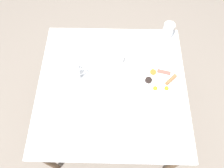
{
  "coord_description": "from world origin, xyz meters",
  "views": [
    {
      "loc": [
        0.02,
        -0.72,
        2.09
      ],
      "look_at": [
        0.0,
        0.0,
        0.73
      ],
      "focal_mm": 35.0,
      "sensor_mm": 36.0,
      "label": 1
    }
  ],
  "objects": [
    {
      "name": "fork_by_plate",
      "position": [
        -0.39,
        0.33,
        0.71
      ],
      "size": [
        0.02,
        0.18,
        0.0
      ],
      "rotation": [
        0.0,
        0.0,
        0.01
      ],
      "color": "silver",
      "rests_on": "table"
    },
    {
      "name": "ground_plane",
      "position": [
        0.0,
        0.0,
        0.0
      ],
      "size": [
        8.0,
        8.0,
        0.0
      ],
      "primitive_type": "plane",
      "color": "#70665B"
    },
    {
      "name": "teapot_near",
      "position": [
        -0.28,
        0.06,
        0.77
      ],
      "size": [
        0.19,
        0.11,
        0.13
      ],
      "rotation": [
        0.0,
        0.0,
        3.45
      ],
      "color": "white",
      "rests_on": "table"
    },
    {
      "name": "teacup_with_saucer_left",
      "position": [
        0.41,
        -0.2,
        0.74
      ],
      "size": [
        0.14,
        0.14,
        0.06
      ],
      "color": "white",
      "rests_on": "table"
    },
    {
      "name": "table",
      "position": [
        0.0,
        0.0,
        0.65
      ],
      "size": [
        1.05,
        1.05,
        0.71
      ],
      "color": "silver",
      "rests_on": "ground_plane"
    },
    {
      "name": "water_glass_tall",
      "position": [
        0.43,
        0.45,
        0.78
      ],
      "size": [
        0.08,
        0.08,
        0.14
      ],
      "color": "white",
      "rests_on": "table"
    },
    {
      "name": "spoon_for_tea",
      "position": [
        -0.19,
        0.39,
        0.71
      ],
      "size": [
        0.16,
        0.06,
        0.0
      ],
      "rotation": [
        0.0,
        0.0,
        5.0
      ],
      "color": "silver",
      "rests_on": "table"
    },
    {
      "name": "knife_by_plate",
      "position": [
        -0.0,
        -0.14,
        0.71
      ],
      "size": [
        0.09,
        0.21,
        0.0
      ],
      "rotation": [
        0.0,
        0.0,
        2.79
      ],
      "color": "silver",
      "rests_on": "table"
    },
    {
      "name": "teacup_with_saucer_right",
      "position": [
        0.04,
        0.2,
        0.74
      ],
      "size": [
        0.14,
        0.14,
        0.06
      ],
      "color": "white",
      "rests_on": "table"
    },
    {
      "name": "breakfast_plate",
      "position": [
        0.34,
        0.04,
        0.72
      ],
      "size": [
        0.3,
        0.3,
        0.04
      ],
      "color": "white",
      "rests_on": "table"
    }
  ]
}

